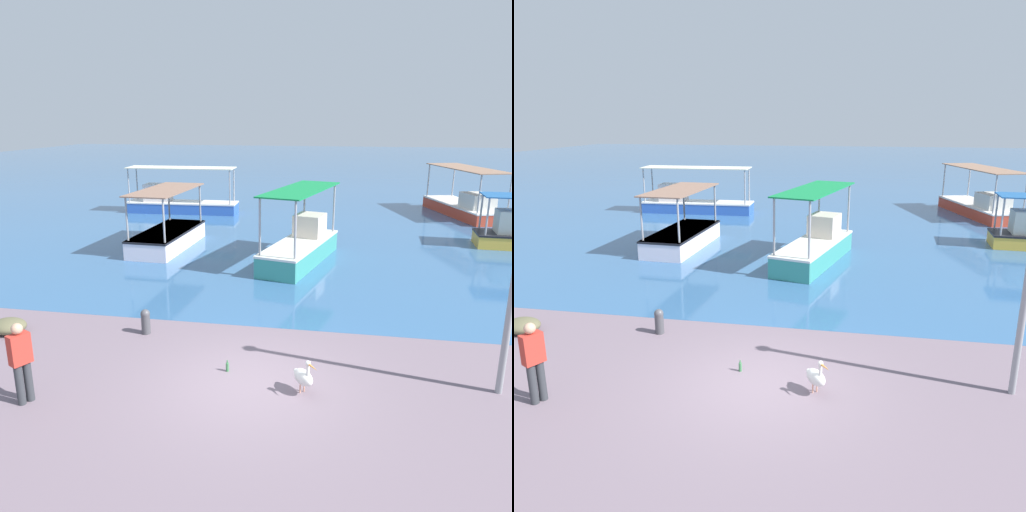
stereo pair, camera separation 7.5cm
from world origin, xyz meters
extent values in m
plane|color=slate|center=(0.00, 0.00, 0.00)|extent=(120.00, 120.00, 0.00)
cube|color=#335F8E|center=(0.00, 48.00, 0.00)|extent=(110.00, 90.00, 0.00)
cylinder|color=#99999E|center=(7.90, 14.32, 1.43)|extent=(0.08, 0.08, 1.61)
cylinder|color=#99999E|center=(7.82, 12.92, 1.43)|extent=(0.08, 0.08, 1.61)
cube|color=blue|center=(-7.74, 18.93, 0.33)|extent=(6.60, 1.77, 0.65)
cube|color=silver|center=(-7.74, 18.93, 0.61)|extent=(6.64, 1.81, 0.08)
cylinder|color=#99999E|center=(-4.74, 19.69, 1.64)|extent=(0.08, 0.08, 1.98)
cylinder|color=#99999E|center=(-4.69, 18.38, 1.64)|extent=(0.08, 0.08, 1.98)
cylinder|color=#99999E|center=(-10.78, 19.49, 1.64)|extent=(0.08, 0.08, 1.98)
cylinder|color=#99999E|center=(-10.74, 18.18, 1.64)|extent=(0.08, 0.08, 1.98)
cube|color=beige|center=(-7.74, 18.93, 2.66)|extent=(6.40, 1.86, 0.05)
cube|color=silver|center=(-9.21, 18.88, 1.17)|extent=(1.55, 1.13, 1.03)
cube|color=white|center=(-5.69, 10.78, 0.39)|extent=(2.00, 4.86, 0.77)
cube|color=black|center=(-5.69, 10.78, 0.74)|extent=(2.05, 4.90, 0.08)
cylinder|color=#99999E|center=(-6.37, 12.95, 1.64)|extent=(0.08, 0.08, 1.73)
cylinder|color=#99999E|center=(-4.82, 12.88, 1.64)|extent=(0.08, 0.08, 1.73)
cylinder|color=#99999E|center=(-6.57, 8.68, 1.64)|extent=(0.08, 0.08, 1.73)
cylinder|color=#99999E|center=(-5.01, 8.61, 1.64)|extent=(0.08, 0.08, 1.73)
cube|color=#886653|center=(-5.69, 10.78, 2.53)|extent=(2.09, 4.66, 0.05)
cube|color=teal|center=(0.18, 9.43, 0.42)|extent=(2.77, 5.45, 0.83)
cube|color=silver|center=(0.18, 9.43, 0.79)|extent=(2.82, 5.50, 0.08)
cylinder|color=#99999E|center=(0.24, 6.98, 1.84)|extent=(0.08, 0.08, 2.02)
cylinder|color=#99999E|center=(-1.02, 7.30, 1.84)|extent=(0.08, 0.08, 2.02)
cylinder|color=#99999E|center=(1.39, 11.57, 1.84)|extent=(0.08, 0.08, 2.02)
cylinder|color=#99999E|center=(0.12, 11.89, 1.84)|extent=(0.08, 0.08, 2.02)
cube|color=#147F40|center=(0.18, 9.43, 2.87)|extent=(2.82, 5.28, 0.05)
cube|color=beige|center=(0.47, 10.58, 1.28)|extent=(1.34, 1.44, 0.89)
cube|color=#C13D28|center=(8.58, 20.98, 0.34)|extent=(3.66, 6.81, 0.67)
cube|color=silver|center=(8.58, 20.98, 0.64)|extent=(3.71, 6.86, 0.08)
cylinder|color=#99999E|center=(6.94, 23.64, 1.68)|extent=(0.08, 0.08, 2.01)
cylinder|color=#99999E|center=(8.53, 24.11, 1.68)|extent=(0.08, 0.08, 2.01)
cylinder|color=#99999E|center=(8.63, 17.85, 1.68)|extent=(0.08, 0.08, 2.01)
cylinder|color=#99999E|center=(10.22, 18.31, 1.68)|extent=(0.08, 0.08, 2.01)
cube|color=#8B6953|center=(8.58, 20.98, 2.71)|extent=(3.70, 6.64, 0.05)
cube|color=silver|center=(8.99, 19.56, 1.08)|extent=(1.75, 2.00, 0.81)
cylinder|color=#E0997A|center=(1.20, -0.10, 0.11)|extent=(0.03, 0.03, 0.22)
cylinder|color=#E0997A|center=(1.12, -0.16, 0.11)|extent=(0.03, 0.03, 0.22)
ellipsoid|color=white|center=(1.18, -0.15, 0.36)|extent=(0.57, 0.61, 0.32)
ellipsoid|color=white|center=(1.02, 0.04, 0.38)|extent=(0.19, 0.20, 0.10)
cylinder|color=white|center=(1.27, -0.27, 0.58)|extent=(0.07, 0.07, 0.26)
sphere|color=white|center=(1.27, -0.27, 0.74)|extent=(0.11, 0.11, 0.11)
cone|color=#E5933F|center=(1.38, -0.40, 0.73)|extent=(0.23, 0.27, 0.06)
cylinder|color=#47474C|center=(-3.15, 2.06, 0.26)|extent=(0.23, 0.23, 0.52)
sphere|color=#4C4C51|center=(-3.15, 2.06, 0.55)|extent=(0.24, 0.24, 0.24)
cylinder|color=#32353A|center=(-4.27, -1.56, 0.42)|extent=(0.16, 0.16, 0.85)
cylinder|color=#32353A|center=(-4.19, -1.40, 0.42)|extent=(0.16, 0.16, 0.85)
cube|color=#B93328|center=(-4.23, -1.48, 1.16)|extent=(0.38, 0.46, 0.62)
sphere|color=tan|center=(-4.23, -1.48, 1.58)|extent=(0.22, 0.22, 0.22)
ellipsoid|color=brown|center=(-6.72, 1.44, 0.20)|extent=(0.93, 0.79, 0.39)
cylinder|color=#3F7F4C|center=(-0.57, 0.46, 0.10)|extent=(0.07, 0.07, 0.20)
cylinder|color=#3F7F4C|center=(-0.57, 0.46, 0.24)|extent=(0.03, 0.03, 0.07)
camera|label=1|loc=(1.86, -9.34, 5.48)|focal=35.00mm
camera|label=2|loc=(1.93, -9.33, 5.48)|focal=35.00mm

